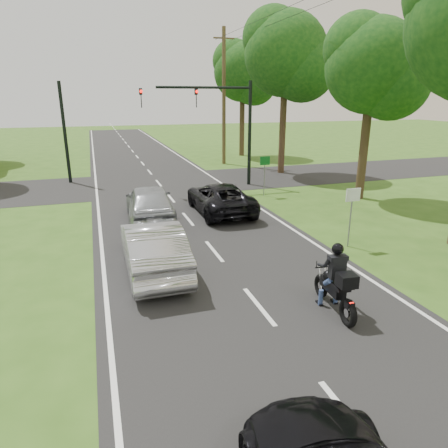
{
  "coord_description": "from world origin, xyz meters",
  "views": [
    {
      "loc": [
        -3.65,
        -8.35,
        5.12
      ],
      "look_at": [
        0.04,
        3.0,
        1.3
      ],
      "focal_mm": 32.0,
      "sensor_mm": 36.0,
      "label": 1
    }
  ],
  "objects": [
    {
      "name": "motorcycle_rider",
      "position": [
        1.7,
        -0.79,
        0.71
      ],
      "size": [
        0.63,
        2.1,
        1.81
      ],
      "rotation": [
        0.0,
        0.0,
        -0.1
      ],
      "color": "black",
      "rests_on": "ground"
    },
    {
      "name": "tree_row_c",
      "position": [
        9.75,
        8.8,
        6.23
      ],
      "size": [
        4.8,
        4.65,
        8.76
      ],
      "color": "#332316",
      "rests_on": "ground"
    },
    {
      "name": "traffic_signal",
      "position": [
        3.34,
        14.0,
        4.14
      ],
      "size": [
        6.38,
        0.44,
        6.0
      ],
      "color": "black",
      "rests_on": "ground"
    },
    {
      "name": "sign_green",
      "position": [
        4.9,
        10.98,
        1.6
      ],
      "size": [
        0.55,
        0.07,
        2.12
      ],
      "color": "slate",
      "rests_on": "ground"
    },
    {
      "name": "tree_row_d",
      "position": [
        9.1,
        16.76,
        7.43
      ],
      "size": [
        5.76,
        5.58,
        10.45
      ],
      "color": "#332316",
      "rests_on": "ground"
    },
    {
      "name": "utility_pole_far",
      "position": [
        6.2,
        22.0,
        5.08
      ],
      "size": [
        1.6,
        0.28,
        10.0
      ],
      "color": "brown",
      "rests_on": "ground"
    },
    {
      "name": "silver_suv",
      "position": [
        -1.6,
        8.2,
        0.81
      ],
      "size": [
        2.15,
        4.81,
        1.61
      ],
      "primitive_type": "imported",
      "rotation": [
        0.0,
        0.0,
        3.09
      ],
      "color": "#ACAFB4",
      "rests_on": "road"
    },
    {
      "name": "cross_road",
      "position": [
        0.0,
        16.0,
        0.01
      ],
      "size": [
        60.0,
        7.0,
        0.01
      ],
      "primitive_type": "cube",
      "color": "black",
      "rests_on": "ground"
    },
    {
      "name": "signal_pole_far",
      "position": [
        -5.2,
        18.0,
        3.0
      ],
      "size": [
        0.2,
        0.2,
        6.0
      ],
      "primitive_type": "cylinder",
      "color": "black",
      "rests_on": "ground"
    },
    {
      "name": "road",
      "position": [
        0.0,
        10.0,
        0.01
      ],
      "size": [
        8.0,
        100.0,
        0.01
      ],
      "primitive_type": "cube",
      "color": "black",
      "rests_on": "ground"
    },
    {
      "name": "tree_row_e",
      "position": [
        9.48,
        25.78,
        6.83
      ],
      "size": [
        5.28,
        5.12,
        9.61
      ],
      "color": "#332316",
      "rests_on": "ground"
    },
    {
      "name": "dark_suv",
      "position": [
        1.67,
        8.65,
        0.69
      ],
      "size": [
        2.28,
        4.91,
        1.36
      ],
      "primitive_type": "imported",
      "rotation": [
        0.0,
        0.0,
        3.14
      ],
      "color": "black",
      "rests_on": "road"
    },
    {
      "name": "ground",
      "position": [
        0.0,
        0.0,
        0.0
      ],
      "size": [
        140.0,
        140.0,
        0.0
      ],
      "primitive_type": "plane",
      "color": "#305417",
      "rests_on": "ground"
    },
    {
      "name": "silver_sedan",
      "position": [
        -2.22,
        3.01,
        0.78
      ],
      "size": [
        1.65,
        4.68,
        1.54
      ],
      "primitive_type": "imported",
      "rotation": [
        0.0,
        0.0,
        3.14
      ],
      "color": "silver",
      "rests_on": "road"
    },
    {
      "name": "sign_white",
      "position": [
        4.7,
        2.98,
        1.6
      ],
      "size": [
        0.55,
        0.07,
        2.12
      ],
      "color": "slate",
      "rests_on": "ground"
    }
  ]
}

